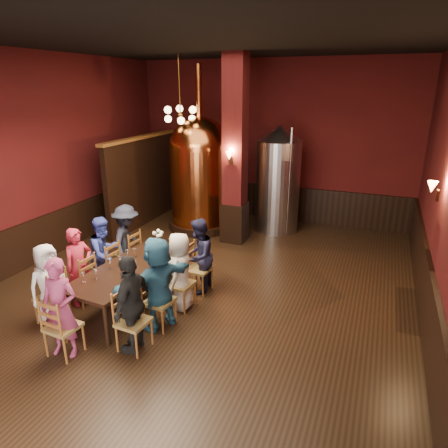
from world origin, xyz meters
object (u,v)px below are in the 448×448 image
at_px(person_0, 49,284).
at_px(copper_kettle, 200,172).
at_px(dining_table, 129,270).
at_px(person_2, 105,253).
at_px(rose_vase, 158,236).
at_px(person_1, 79,267).
at_px(steel_vessel, 278,180).

xyz_separation_m(person_0, copper_kettle, (0.32, 5.25, 0.87)).
relative_size(dining_table, person_2, 1.69).
relative_size(person_2, rose_vase, 4.01).
bearing_deg(dining_table, person_1, -158.78).
bearing_deg(dining_table, copper_kettle, 102.02).
xyz_separation_m(dining_table, person_1, (-0.87, -0.27, 0.04)).
height_order(person_0, steel_vessel, steel_vessel).
height_order(person_2, steel_vessel, steel_vessel).
bearing_deg(dining_table, person_2, 158.78).
distance_m(person_1, copper_kettle, 4.67).
xyz_separation_m(person_0, steel_vessel, (2.33, 5.83, 0.71)).
bearing_deg(dining_table, person_0, -130.36).
xyz_separation_m(dining_table, copper_kettle, (-0.60, 4.32, 0.88)).
bearing_deg(copper_kettle, person_1, -93.37).
distance_m(copper_kettle, rose_vase, 3.42).
xyz_separation_m(person_0, rose_vase, (0.92, 1.94, 0.29)).
bearing_deg(dining_table, rose_vase, 94.08).
bearing_deg(copper_kettle, steel_vessel, 16.00).
relative_size(dining_table, steel_vessel, 0.87).
bearing_deg(person_1, rose_vase, -18.83).
relative_size(dining_table, rose_vase, 6.78).
height_order(person_1, person_2, person_2).
xyz_separation_m(person_2, copper_kettle, (0.22, 3.93, 0.84)).
bearing_deg(copper_kettle, person_0, -93.46).
bearing_deg(steel_vessel, person_2, -116.35).
distance_m(person_1, rose_vase, 1.56).
relative_size(copper_kettle, rose_vase, 11.81).
xyz_separation_m(steel_vessel, rose_vase, (-1.41, -3.89, -0.42)).
distance_m(person_0, person_1, 0.67).
relative_size(person_1, person_2, 0.99).
bearing_deg(steel_vessel, dining_table, -106.04).
xyz_separation_m(copper_kettle, rose_vase, (0.60, -3.32, -0.58)).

